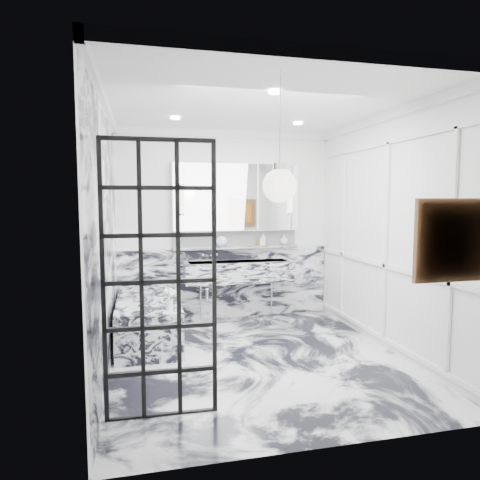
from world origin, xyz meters
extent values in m
plane|color=silver|center=(0.00, 0.00, 0.00)|extent=(3.60, 3.60, 0.00)
plane|color=white|center=(0.00, 0.00, 2.80)|extent=(3.60, 3.60, 0.00)
plane|color=white|center=(0.00, 1.80, 1.40)|extent=(3.60, 0.00, 3.60)
plane|color=white|center=(0.00, -1.80, 1.40)|extent=(3.60, 0.00, 3.60)
plane|color=white|center=(-1.60, 0.00, 1.40)|extent=(0.00, 3.60, 3.60)
plane|color=white|center=(1.60, 0.00, 1.40)|extent=(0.00, 3.60, 3.60)
cube|color=silver|center=(0.00, 1.78, 0.53)|extent=(3.18, 0.05, 1.05)
cube|color=silver|center=(-1.59, 0.00, 1.34)|extent=(0.02, 3.56, 2.68)
cube|color=white|center=(1.58, 0.00, 1.30)|extent=(0.03, 3.40, 2.30)
imported|color=#8C5919|center=(0.57, 1.71, 1.18)|extent=(0.09, 0.09, 0.18)
imported|color=#4C4C51|center=(0.55, 1.71, 1.17)|extent=(0.08, 0.08, 0.16)
imported|color=silver|center=(0.90, 1.71, 1.17)|extent=(0.16, 0.16, 0.16)
sphere|color=white|center=(-0.07, 1.71, 1.17)|extent=(0.16, 0.16, 0.16)
cylinder|color=#8C5919|center=(0.49, 1.71, 1.14)|extent=(0.04, 0.04, 0.10)
cylinder|color=silver|center=(-0.95, 0.25, 0.61)|extent=(0.08, 0.08, 0.12)
cube|color=orange|center=(1.03, -1.76, 1.48)|extent=(0.53, 0.05, 0.53)
sphere|color=white|center=(-0.21, -1.40, 1.89)|extent=(0.26, 0.26, 0.26)
cube|color=silver|center=(0.15, 1.55, 0.73)|extent=(1.60, 0.45, 0.30)
cube|color=silver|center=(0.15, 1.72, 1.07)|extent=(1.90, 0.14, 0.04)
cube|color=white|center=(0.15, 1.78, 1.21)|extent=(1.90, 0.03, 0.23)
cube|color=white|center=(0.15, 1.73, 1.82)|extent=(1.90, 0.16, 1.00)
cylinder|color=white|center=(-0.67, 1.63, 1.78)|extent=(0.07, 0.07, 0.40)
cylinder|color=white|center=(0.97, 1.63, 1.78)|extent=(0.07, 0.07, 0.40)
cube|color=silver|center=(-1.18, 0.90, 0.28)|extent=(0.75, 1.65, 0.55)
camera|label=1|loc=(-1.24, -4.51, 1.78)|focal=32.00mm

